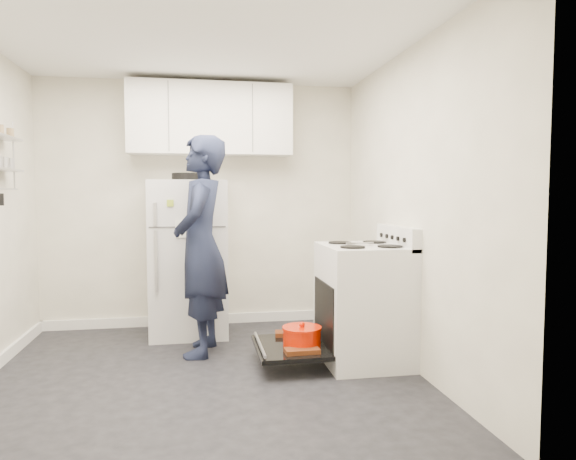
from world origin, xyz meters
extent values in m
cube|color=black|center=(0.00, 0.00, 0.00)|extent=(3.20, 3.20, 0.01)
cube|color=white|center=(0.00, 0.00, 2.50)|extent=(3.20, 3.20, 0.01)
cube|color=beige|center=(0.00, 1.60, 1.25)|extent=(3.20, 0.01, 2.50)
cube|color=beige|center=(0.00, -1.60, 1.25)|extent=(3.20, 0.01, 2.50)
cube|color=beige|center=(1.60, 0.00, 1.25)|extent=(0.01, 3.20, 2.50)
cube|color=white|center=(0.00, 1.59, 0.05)|extent=(3.20, 0.03, 0.10)
cube|color=silver|center=(1.28, 0.15, 0.46)|extent=(0.65, 0.76, 0.92)
cube|color=black|center=(1.21, 0.15, 0.40)|extent=(0.53, 0.60, 0.52)
cube|color=orange|center=(1.48, 0.15, 0.40)|extent=(0.02, 0.56, 0.46)
cylinder|color=black|center=(1.26, 0.15, 0.22)|extent=(0.34, 0.34, 0.02)
cube|color=silver|center=(1.56, 0.15, 1.01)|extent=(0.08, 0.76, 0.18)
cube|color=silver|center=(1.28, 0.15, 0.94)|extent=(0.65, 0.76, 0.03)
cube|color=#B2B2B7|center=(1.23, 0.10, 0.97)|extent=(0.22, 0.03, 0.01)
cube|color=black|center=(0.68, 0.15, 0.14)|extent=(0.55, 0.70, 0.03)
cylinder|color=#B2B2B7|center=(0.43, 0.15, 0.18)|extent=(0.02, 0.66, 0.02)
cylinder|color=red|center=(0.76, 0.09, 0.23)|extent=(0.30, 0.30, 0.14)
cylinder|color=red|center=(0.76, 0.09, 0.31)|extent=(0.31, 0.31, 0.02)
sphere|color=red|center=(0.76, 0.09, 0.34)|extent=(0.04, 0.04, 0.04)
cube|color=#993B10|center=(0.73, -0.06, 0.18)|extent=(0.26, 0.14, 0.04)
cube|color=#993B10|center=(0.73, 0.42, 0.18)|extent=(0.28, 0.16, 0.04)
cube|color=silver|center=(-0.13, 1.25, 0.74)|extent=(0.72, 0.70, 1.49)
cube|color=#4C4C4C|center=(-0.13, 0.90, 1.07)|extent=(0.68, 0.01, 0.01)
cube|color=#B2B2B7|center=(-0.41, 0.88, 1.19)|extent=(0.03, 0.03, 0.20)
cube|color=#B2B2B7|center=(-0.41, 0.88, 0.77)|extent=(0.03, 0.03, 0.55)
cylinder|color=black|center=(-0.13, 1.25, 1.52)|extent=(0.30, 0.30, 0.07)
cube|color=#9C522C|center=(-0.08, 0.89, 0.70)|extent=(0.10, 0.01, 0.10)
cube|color=#A3BF2D|center=(-0.28, 0.89, 1.28)|extent=(0.06, 0.01, 0.06)
cube|color=#4A852C|center=(0.05, 0.89, 0.90)|extent=(0.09, 0.01, 0.12)
cube|color=white|center=(-0.18, 0.89, 1.05)|extent=(0.12, 0.01, 0.16)
cube|color=#D34818|center=(-0.03, 0.89, 1.35)|extent=(0.07, 0.01, 0.07)
cube|color=silver|center=(0.10, 1.43, 2.10)|extent=(1.60, 0.33, 0.70)
cube|color=#B2B2B7|center=(-1.52, 0.50, 1.80)|extent=(0.14, 0.60, 0.02)
cube|color=#B2B2B7|center=(-1.52, 0.50, 1.55)|extent=(0.14, 0.60, 0.02)
imported|color=#171D34|center=(-0.02, 0.59, 0.93)|extent=(0.55, 0.74, 1.85)
camera|label=1|loc=(-0.04, -3.78, 1.36)|focal=32.00mm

